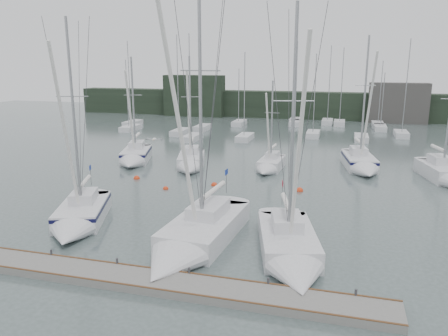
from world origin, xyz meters
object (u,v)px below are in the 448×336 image
object	(u,v)px
sailboat_mid_d	(362,165)
buoy_c	(137,179)
sailboat_near_left	(78,219)
buoy_a	(166,189)
sailboat_mid_e	(448,176)
buoy_d	(214,185)
sailboat_mid_b	(190,163)
sailboat_mid_a	(134,157)
sailboat_near_right	(292,255)
sailboat_mid_c	(269,166)
sailboat_near_center	(190,243)
buoy_b	(299,191)

from	to	relation	value
sailboat_mid_d	buoy_c	size ratio (longest dim) A/B	23.81
sailboat_near_left	buoy_a	world-z (taller)	sailboat_near_left
sailboat_mid_e	buoy_d	world-z (taller)	sailboat_mid_e
sailboat_near_left	sailboat_mid_b	xyz separation A→B (m)	(1.67, 17.27, -0.01)
sailboat_mid_a	buoy_a	bearing A→B (deg)	-66.23
sailboat_near_right	sailboat_mid_c	xyz separation A→B (m)	(-4.66, 20.06, -0.07)
buoy_a	buoy_d	size ratio (longest dim) A/B	0.86
buoy_c	sailboat_near_center	bearing A→B (deg)	-53.55
sailboat_near_right	sailboat_mid_b	xyz separation A→B (m)	(-12.54, 18.92, 0.01)
buoy_b	buoy_d	size ratio (longest dim) A/B	1.12
sailboat_near_center	sailboat_mid_b	xyz separation A→B (m)	(-6.72, 18.88, -0.02)
sailboat_near_center	buoy_c	bearing A→B (deg)	130.50
buoy_a	sailboat_mid_c	bearing A→B (deg)	48.59
sailboat_mid_a	sailboat_near_left	bearing A→B (deg)	-91.65
sailboat_mid_d	sailboat_near_right	bearing A→B (deg)	-109.95
sailboat_mid_e	buoy_c	world-z (taller)	sailboat_mid_e
sailboat_near_left	buoy_c	bearing A→B (deg)	78.55
sailboat_near_right	buoy_c	world-z (taller)	sailboat_near_right
sailboat_mid_a	sailboat_mid_c	distance (m)	14.53
sailboat_mid_d	sailboat_mid_c	bearing A→B (deg)	-172.82
sailboat_near_center	sailboat_near_right	distance (m)	5.82
sailboat_near_left	sailboat_mid_d	bearing A→B (deg)	28.52
sailboat_near_right	sailboat_mid_e	xyz separation A→B (m)	(11.63, 20.21, 0.05)
sailboat_near_left	sailboat_mid_c	bearing A→B (deg)	42.36
sailboat_mid_c	sailboat_mid_d	world-z (taller)	sailboat_mid_d
sailboat_near_left	sailboat_mid_a	world-z (taller)	sailboat_near_left
buoy_b	sailboat_mid_e	bearing A→B (deg)	26.11
sailboat_mid_c	buoy_c	distance (m)	12.98
sailboat_near_left	buoy_b	bearing A→B (deg)	22.92
sailboat_mid_e	buoy_b	bearing A→B (deg)	-167.00
sailboat_near_center	sailboat_mid_d	bearing A→B (deg)	70.08
sailboat_mid_e	buoy_d	distance (m)	21.11
sailboat_mid_a	sailboat_mid_d	bearing A→B (deg)	-9.68
sailboat_near_left	sailboat_mid_a	size ratio (longest dim) A/B	1.20
sailboat_mid_e	buoy_b	size ratio (longest dim) A/B	19.63
sailboat_near_right	sailboat_mid_c	size ratio (longest dim) A/B	1.54
sailboat_mid_b	sailboat_near_right	bearing A→B (deg)	-72.30
sailboat_mid_a	buoy_d	world-z (taller)	sailboat_mid_a
buoy_a	buoy_c	bearing A→B (deg)	148.38
sailboat_mid_d	buoy_b	distance (m)	10.16
sailboat_near_right	buoy_a	xyz separation A→B (m)	(-12.17, 11.54, -0.57)
sailboat_mid_c	buoy_b	world-z (taller)	sailboat_mid_c
sailboat_near_center	sailboat_mid_d	distance (m)	24.80
buoy_a	buoy_d	xyz separation A→B (m)	(3.71, 2.21, 0.00)
sailboat_mid_b	sailboat_mid_e	xyz separation A→B (m)	(24.17, 1.30, 0.03)
sailboat_mid_a	buoy_b	distance (m)	19.04
sailboat_mid_b	buoy_d	world-z (taller)	sailboat_mid_b
sailboat_near_right	buoy_a	size ratio (longest dim) A/B	30.25
sailboat_near_left	buoy_b	world-z (taller)	sailboat_near_left
sailboat_mid_d	buoy_b	world-z (taller)	sailboat_mid_d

